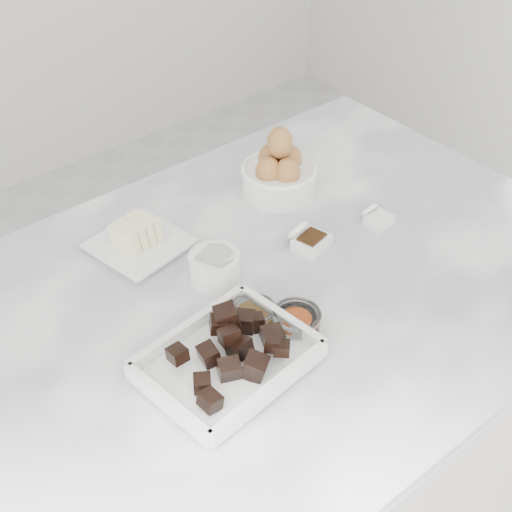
{
  "coord_description": "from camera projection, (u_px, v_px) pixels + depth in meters",
  "views": [
    {
      "loc": [
        -0.55,
        -0.67,
        1.72
      ],
      "look_at": [
        0.02,
        0.03,
        0.98
      ],
      "focal_mm": 50.0,
      "sensor_mm": 36.0,
      "label": 1
    }
  ],
  "objects": [
    {
      "name": "honey_bowl",
      "position": [
        253.0,
        314.0,
        1.1
      ],
      "size": [
        0.07,
        0.07,
        0.03
      ],
      "color": "white",
      "rests_on": "marble_slab"
    },
    {
      "name": "butter_plate",
      "position": [
        138.0,
        239.0,
        1.23
      ],
      "size": [
        0.17,
        0.17,
        0.06
      ],
      "color": "white",
      "rests_on": "marble_slab"
    },
    {
      "name": "sugar_ramekin",
      "position": [
        215.0,
        267.0,
        1.17
      ],
      "size": [
        0.09,
        0.09,
        0.05
      ],
      "color": "white",
      "rests_on": "marble_slab"
    },
    {
      "name": "egg_bowl",
      "position": [
        279.0,
        173.0,
        1.35
      ],
      "size": [
        0.15,
        0.15,
        0.14
      ],
      "color": "white",
      "rests_on": "marble_slab"
    },
    {
      "name": "vanilla_spoon",
      "position": [
        308.0,
        239.0,
        1.24
      ],
      "size": [
        0.07,
        0.08,
        0.05
      ],
      "color": "white",
      "rests_on": "marble_slab"
    },
    {
      "name": "zest_bowl",
      "position": [
        296.0,
        320.0,
        1.08
      ],
      "size": [
        0.08,
        0.08,
        0.03
      ],
      "color": "white",
      "rests_on": "marble_slab"
    },
    {
      "name": "cabinet",
      "position": [
        258.0,
        465.0,
        1.48
      ],
      "size": [
        1.1,
        0.7,
        0.9
      ],
      "primitive_type": "cube",
      "color": "beige",
      "rests_on": "ground"
    },
    {
      "name": "room_shell",
      "position": [
        259.0,
        10.0,
        0.87
      ],
      "size": [
        4.0,
        4.0,
        2.8
      ],
      "primitive_type": null,
      "color": "silver",
      "rests_on": "ground"
    },
    {
      "name": "salt_spoon",
      "position": [
        377.0,
        217.0,
        1.3
      ],
      "size": [
        0.05,
        0.06,
        0.04
      ],
      "color": "white",
      "rests_on": "marble_slab"
    },
    {
      "name": "chocolate_dish",
      "position": [
        228.0,
        356.0,
        1.02
      ],
      "size": [
        0.26,
        0.21,
        0.06
      ],
      "color": "white",
      "rests_on": "marble_slab"
    },
    {
      "name": "marble_slab",
      "position": [
        258.0,
        298.0,
        1.18
      ],
      "size": [
        1.2,
        0.8,
        0.04
      ],
      "primitive_type": "cube",
      "color": "white",
      "rests_on": "cabinet"
    }
  ]
}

